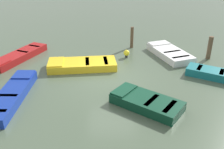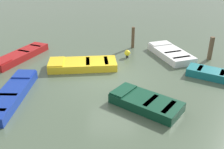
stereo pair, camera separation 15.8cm
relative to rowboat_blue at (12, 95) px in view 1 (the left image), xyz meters
The scene contains 9 objects.
ground_plane 4.67m from the rowboat_blue, 20.06° to the left, with size 80.00×80.00×0.00m, color #475642.
rowboat_blue is the anchor object (origin of this frame).
rowboat_yellow 4.23m from the rowboat_blue, 49.23° to the left, with size 3.79×1.78×0.46m.
rowboat_white 9.39m from the rowboat_blue, 31.28° to the left, with size 2.45×3.64×0.46m.
rowboat_dark_green 5.77m from the rowboat_blue, ahead, with size 3.09×2.82×0.46m.
rowboat_red 4.71m from the rowboat_blue, 103.40° to the left, with size 2.64×4.05×0.46m.
mooring_piling_far_right 8.75m from the rowboat_blue, 47.97° to the left, with size 0.21×0.21×1.41m, color brown.
mooring_piling_mid_left 11.17m from the rowboat_blue, 23.04° to the left, with size 0.26×0.26×1.37m, color brown.
marker_buoy 7.12m from the rowboat_blue, 41.24° to the left, with size 0.36×0.36×0.48m.
Camera 1 is at (-0.32, -11.04, 5.70)m, focal length 39.97 mm.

